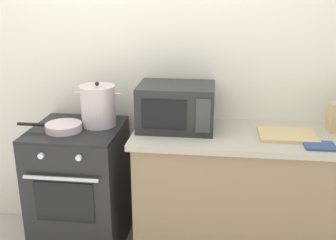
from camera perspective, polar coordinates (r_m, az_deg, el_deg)
back_wall at (r=2.90m, az=1.29°, el=6.97°), size 4.40×0.10×2.50m
lower_cabinet_right at (r=2.86m, az=12.73°, el=-11.07°), size 1.64×0.56×0.88m
countertop_right at (r=2.67m, az=13.41°, el=-2.41°), size 1.70×0.60×0.04m
stove at (r=2.96m, az=-12.35°, el=-9.49°), size 0.60×0.64×0.92m
stock_pot at (r=2.76m, az=-9.92°, el=2.04°), size 0.32×0.24×0.31m
frying_pan at (r=2.74m, az=-14.78°, el=-0.97°), size 0.44×0.24×0.05m
microwave at (r=2.66m, az=1.20°, el=1.92°), size 0.50×0.37×0.30m
cutting_board at (r=2.66m, az=16.65°, el=-2.06°), size 0.36×0.26×0.02m
oven_mitt at (r=2.55m, az=20.79°, el=-3.46°), size 0.18×0.14×0.02m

